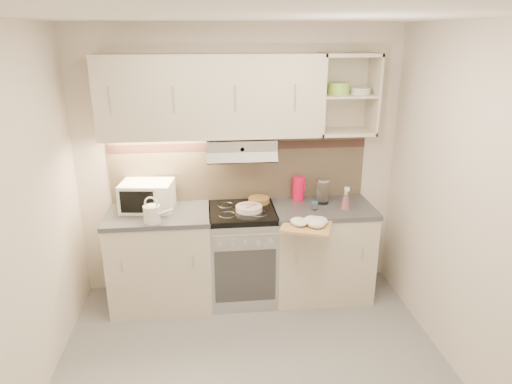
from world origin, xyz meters
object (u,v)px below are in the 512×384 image
(pink_pitcher, at_px, (299,188))
(spray_bottle, at_px, (346,199))
(electric_range, at_px, (243,254))
(cutting_board, at_px, (307,226))
(plate_stack, at_px, (249,208))
(watering_can, at_px, (153,213))
(microwave, at_px, (147,196))
(glass_jar, at_px, (322,191))

(pink_pitcher, xyz_separation_m, spray_bottle, (0.38, -0.27, -0.03))
(electric_range, distance_m, cutting_board, 0.76)
(electric_range, height_order, spray_bottle, spray_bottle)
(pink_pitcher, xyz_separation_m, cutting_board, (-0.04, -0.56, -0.14))
(plate_stack, relative_size, pink_pitcher, 1.06)
(electric_range, xyz_separation_m, plate_stack, (0.06, -0.04, 0.47))
(spray_bottle, bearing_deg, watering_can, -161.17)
(microwave, bearing_deg, electric_range, 0.22)
(glass_jar, xyz_separation_m, cutting_board, (-0.24, -0.44, -0.15))
(electric_range, xyz_separation_m, microwave, (-0.85, 0.10, 0.58))
(microwave, xyz_separation_m, glass_jar, (1.60, -0.02, -0.01))
(microwave, bearing_deg, cutting_board, -11.64)
(watering_can, relative_size, spray_bottle, 1.23)
(glass_jar, bearing_deg, pink_pitcher, 149.21)
(cutting_board, bearing_deg, glass_jar, 82.10)
(watering_can, height_order, pink_pitcher, watering_can)
(plate_stack, height_order, pink_pitcher, pink_pitcher)
(glass_jar, bearing_deg, watering_can, -168.78)
(microwave, xyz_separation_m, cutting_board, (1.36, -0.47, -0.16))
(microwave, xyz_separation_m, pink_pitcher, (1.40, 0.10, -0.01))
(cutting_board, bearing_deg, microwave, -178.29)
(glass_jar, height_order, spray_bottle, glass_jar)
(microwave, distance_m, cutting_board, 1.45)
(electric_range, bearing_deg, pink_pitcher, 19.71)
(plate_stack, distance_m, pink_pitcher, 0.56)
(microwave, bearing_deg, watering_can, -69.39)
(watering_can, xyz_separation_m, glass_jar, (1.53, 0.30, 0.04))
(microwave, height_order, plate_stack, microwave)
(microwave, height_order, spray_bottle, microwave)
(watering_can, bearing_deg, spray_bottle, 23.30)
(microwave, relative_size, plate_stack, 2.03)
(electric_range, xyz_separation_m, spray_bottle, (0.94, -0.07, 0.53))
(microwave, xyz_separation_m, plate_stack, (0.91, -0.14, -0.10))
(plate_stack, xyz_separation_m, pink_pitcher, (0.50, 0.24, 0.09))
(electric_range, relative_size, plate_stack, 3.75)
(microwave, distance_m, spray_bottle, 1.79)
(watering_can, xyz_separation_m, cutting_board, (1.29, -0.14, -0.11))
(microwave, bearing_deg, spray_bottle, 1.59)
(watering_can, height_order, plate_stack, watering_can)
(electric_range, bearing_deg, cutting_board, -34.92)
(watering_can, xyz_separation_m, spray_bottle, (1.70, 0.15, 0.00))
(plate_stack, xyz_separation_m, spray_bottle, (0.88, -0.04, 0.06))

